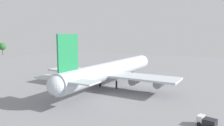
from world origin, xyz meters
TOP-DOWN VIEW (x-y plane):
  - ground_plane at (0.00, 0.00)m, footprint 267.36×267.36m
  - cargo_airplane at (-0.17, -0.00)m, footprint 66.84×53.78m
  - maintenance_van at (-22.50, -37.44)m, footprint 3.43×4.40m
  - cargo_loader at (8.35, 27.02)m, footprint 3.66×5.26m
  - safety_cone_nose at (30.08, 3.75)m, footprint 0.51×0.51m

SIDE VIEW (x-z plane):
  - ground_plane at x=0.00m, z-range 0.00..0.00m
  - safety_cone_nose at x=30.08m, z-range 0.00..0.74m
  - maintenance_van at x=-22.50m, z-range 0.08..2.27m
  - cargo_loader at x=8.35m, z-range -0.02..2.42m
  - cargo_airplane at x=-0.17m, z-range -3.91..16.65m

